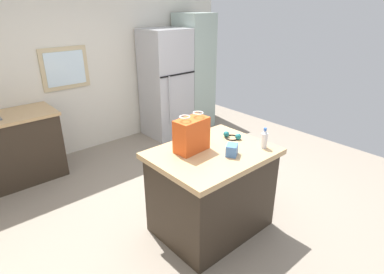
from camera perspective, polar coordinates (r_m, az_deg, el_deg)
name	(u,v)px	position (r m, az deg, el deg)	size (l,w,h in m)	color
ground	(198,205)	(3.82, 1.17, -12.26)	(5.96, 5.96, 0.00)	gray
back_wall	(93,64)	(5.23, -17.47, 12.41)	(4.97, 0.13, 2.65)	silver
kitchen_island	(211,190)	(3.26, 3.54, -9.58)	(1.16, 0.89, 0.90)	#33281E
refrigerator	(166,84)	(5.52, -4.71, 9.51)	(0.72, 0.69, 1.82)	#B7B7BC
tall_cabinet	(194,72)	(5.89, 0.38, 11.59)	(0.53, 0.62, 2.04)	#9EB2A8
sink_counter	(6,150)	(4.70, -30.54, -2.00)	(1.29, 0.66, 1.10)	#33281E
shopping_bag	(192,135)	(2.98, -0.08, 0.41)	(0.34, 0.21, 0.37)	#DB511E
small_box	(232,150)	(2.96, 7.22, -2.33)	(0.13, 0.10, 0.11)	#4775B7
bottle	(264,139)	(3.14, 12.93, -0.38)	(0.06, 0.06, 0.21)	white
ear_defenders	(232,136)	(3.33, 7.27, 0.15)	(0.19, 0.19, 0.06)	black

